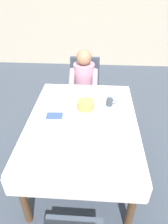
% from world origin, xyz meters
% --- Properties ---
extents(ground_plane, '(14.00, 14.00, 0.00)m').
position_xyz_m(ground_plane, '(0.00, 0.00, 0.00)').
color(ground_plane, '#3D4756').
extents(dining_table_main, '(1.12, 1.52, 0.74)m').
position_xyz_m(dining_table_main, '(0.00, 0.00, 0.65)').
color(dining_table_main, white).
rests_on(dining_table_main, ground).
extents(chair_diner, '(0.44, 0.45, 0.93)m').
position_xyz_m(chair_diner, '(-0.05, 1.17, 0.53)').
color(chair_diner, '#384251').
rests_on(chair_diner, ground).
extents(diner_person, '(0.40, 0.43, 1.12)m').
position_xyz_m(diner_person, '(-0.05, 1.01, 0.67)').
color(diner_person, '#B2849E').
rests_on(diner_person, ground).
extents(plate_breakfast, '(0.28, 0.28, 0.02)m').
position_xyz_m(plate_breakfast, '(0.03, 0.18, 0.75)').
color(plate_breakfast, white).
rests_on(plate_breakfast, dining_table_main).
extents(breakfast_stack, '(0.19, 0.19, 0.10)m').
position_xyz_m(breakfast_stack, '(0.02, 0.18, 0.80)').
color(breakfast_stack, tan).
rests_on(breakfast_stack, plate_breakfast).
extents(cup_coffee, '(0.11, 0.08, 0.08)m').
position_xyz_m(cup_coffee, '(0.28, 0.28, 0.78)').
color(cup_coffee, '#333D4C').
rests_on(cup_coffee, dining_table_main).
extents(syrup_pitcher, '(0.08, 0.08, 0.07)m').
position_xyz_m(syrup_pitcher, '(-0.21, 0.36, 0.78)').
color(syrup_pitcher, silver).
rests_on(syrup_pitcher, dining_table_main).
extents(fork_left_of_plate, '(0.02, 0.18, 0.00)m').
position_xyz_m(fork_left_of_plate, '(-0.16, 0.16, 0.74)').
color(fork_left_of_plate, silver).
rests_on(fork_left_of_plate, dining_table_main).
extents(knife_right_of_plate, '(0.03, 0.20, 0.00)m').
position_xyz_m(knife_right_of_plate, '(0.22, 0.16, 0.74)').
color(knife_right_of_plate, silver).
rests_on(knife_right_of_plate, dining_table_main).
extents(spoon_near_edge, '(0.15, 0.06, 0.00)m').
position_xyz_m(spoon_near_edge, '(0.02, -0.14, 0.74)').
color(spoon_near_edge, silver).
rests_on(spoon_near_edge, dining_table_main).
extents(napkin_folded, '(0.18, 0.13, 0.01)m').
position_xyz_m(napkin_folded, '(-0.29, 0.03, 0.74)').
color(napkin_folded, '#334C7F').
rests_on(napkin_folded, dining_table_main).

